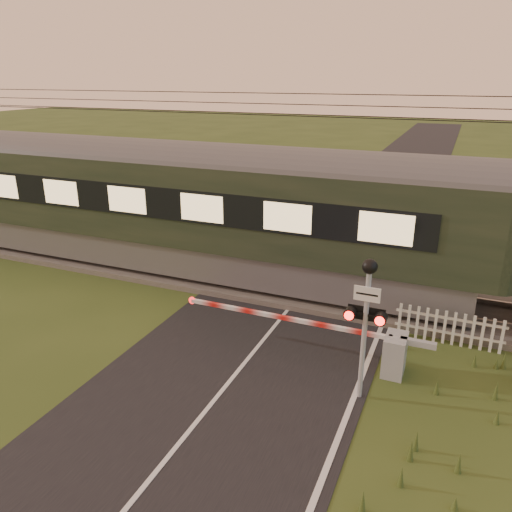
% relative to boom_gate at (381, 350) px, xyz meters
% --- Properties ---
extents(ground, '(160.00, 160.00, 0.00)m').
position_rel_boom_gate_xyz_m(ground, '(-3.06, -2.68, -0.55)').
color(ground, '#314219').
rests_on(ground, ground).
extents(road, '(6.00, 140.00, 0.03)m').
position_rel_boom_gate_xyz_m(road, '(-3.04, -2.91, -0.54)').
color(road, black).
rests_on(road, ground).
extents(track_bed, '(140.00, 3.40, 0.39)m').
position_rel_boom_gate_xyz_m(track_bed, '(-3.06, 3.82, -0.48)').
color(track_bed, '#47423D').
rests_on(track_bed, ground).
extents(overhead_wires, '(120.00, 0.62, 0.62)m').
position_rel_boom_gate_xyz_m(overhead_wires, '(-3.06, 3.82, 5.18)').
color(overhead_wires, black).
rests_on(overhead_wires, ground).
extents(boom_gate, '(6.35, 0.75, 1.00)m').
position_rel_boom_gate_xyz_m(boom_gate, '(0.00, 0.00, 0.00)').
color(boom_gate, gray).
rests_on(boom_gate, ground).
extents(crossing_signal, '(0.82, 0.35, 3.21)m').
position_rel_boom_gate_xyz_m(crossing_signal, '(-0.22, -1.24, 1.65)').
color(crossing_signal, gray).
rests_on(crossing_signal, ground).
extents(picket_fence, '(2.71, 0.08, 0.92)m').
position_rel_boom_gate_xyz_m(picket_fence, '(1.42, 1.92, -0.08)').
color(picket_fence, silver).
rests_on(picket_fence, ground).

